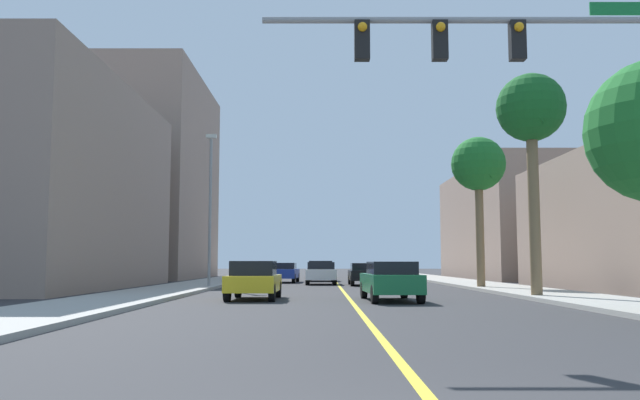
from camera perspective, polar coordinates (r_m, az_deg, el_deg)
ground at (r=46.78m, az=1.29°, el=-7.28°), size 192.00×192.00×0.00m
sidewalk_left at (r=47.33m, az=-8.98°, el=-7.10°), size 3.57×168.00×0.15m
sidewalk_right at (r=47.72m, az=11.48°, el=-7.05°), size 3.57×168.00×0.15m
lane_marking_center at (r=46.78m, az=1.29°, el=-7.28°), size 0.16×144.00×0.01m
building_left_near at (r=38.35m, az=-25.09°, el=1.13°), size 11.42×19.84×11.05m
building_left_far at (r=59.53m, az=-16.39°, el=1.83°), size 12.41×18.42×17.66m
building_right_far at (r=60.41m, az=20.65°, el=-2.00°), size 17.29×22.46×9.57m
traffic_signal_mast at (r=14.51m, az=20.57°, el=9.91°), size 9.44×0.36×6.73m
street_lamp at (r=35.28m, az=-9.84°, el=-0.12°), size 0.56×0.28×8.24m
palm_mid at (r=26.84m, az=18.16°, el=7.31°), size 2.69×2.69×8.69m
palm_far at (r=34.90m, az=13.81°, el=2.88°), size 2.85×2.85×7.86m
car_yellow at (r=24.50m, az=-5.99°, el=-7.08°), size 1.87×3.91×1.45m
car_gray at (r=48.16m, az=-0.02°, el=-6.30°), size 2.04×4.12×1.51m
car_black at (r=39.52m, az=3.85°, el=-6.54°), size 1.82×4.33×1.35m
car_green at (r=23.59m, az=6.20°, el=-7.11°), size 1.96×4.49×1.43m
car_blue at (r=44.97m, az=-3.39°, el=-6.43°), size 2.14×4.60×1.37m
car_white at (r=40.97m, az=-0.01°, el=-6.50°), size 1.94×3.91×1.42m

